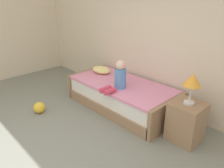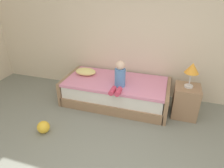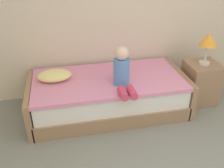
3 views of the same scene
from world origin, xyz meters
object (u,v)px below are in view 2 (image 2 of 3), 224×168
table_lamp (192,69)px  pillow (86,72)px  bed (116,92)px  nightstand (185,101)px  toy_ball (43,127)px  child_figure (119,77)px

table_lamp → pillow: (-2.04, 0.15, -0.37)m
bed → table_lamp: 1.52m
bed → pillow: 0.76m
nightstand → toy_ball: size_ratio=2.88×
nightstand → pillow: size_ratio=1.36×
table_lamp → pillow: bearing=175.8°
child_figure → pillow: child_figure is taller
child_figure → pillow: 0.90m
nightstand → pillow: 2.06m
pillow → toy_ball: 1.44m
table_lamp → child_figure: 1.25m
table_lamp → toy_ball: 2.67m
bed → nightstand: nightstand is taller
nightstand → child_figure: bearing=-171.6°
pillow → toy_ball: pillow is taller
table_lamp → toy_ball: size_ratio=2.16×
child_figure → nightstand: bearing=8.4°
bed → pillow: pillow is taller
child_figure → toy_ball: child_figure is taller
nightstand → table_lamp: bearing=90.0°
nightstand → child_figure: 1.29m
child_figure → toy_ball: size_ratio=2.45×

